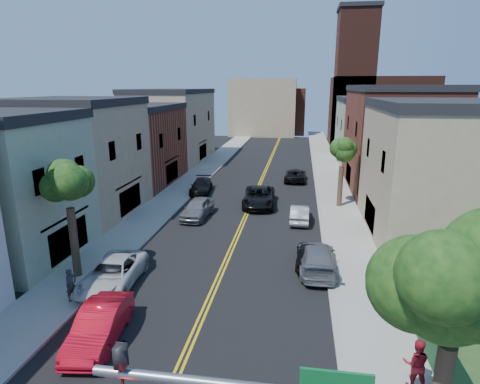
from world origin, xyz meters
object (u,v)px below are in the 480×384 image
at_px(white_pickup, 113,274).
at_px(dark_car_right_far, 295,175).
at_px(pedestrian_left, 71,285).
at_px(red_sedan, 100,325).
at_px(black_car_right, 310,254).
at_px(silver_car_right, 300,213).
at_px(black_car_left, 201,186).
at_px(grey_car_right, 317,258).
at_px(pedestrian_right, 416,364).
at_px(black_suv_lane, 259,197).
at_px(grey_car_left, 197,208).

height_order(white_pickup, dark_car_right_far, white_pickup).
xyz_separation_m(white_pickup, pedestrian_left, (-1.26, -1.87, 0.24)).
bearing_deg(red_sedan, pedestrian_left, 130.24).
height_order(black_car_right, silver_car_right, black_car_right).
distance_m(black_car_left, grey_car_right, 19.39).
bearing_deg(black_car_left, dark_car_right_far, 29.00).
height_order(black_car_left, pedestrian_right, pedestrian_right).
height_order(black_car_left, grey_car_right, grey_car_right).
bearing_deg(dark_car_right_far, black_car_right, 94.96).
bearing_deg(black_car_left, black_suv_lane, -36.07).
height_order(grey_car_right, black_suv_lane, black_suv_lane).
distance_m(grey_car_left, pedestrian_left, 14.08).
distance_m(red_sedan, silver_car_right, 18.69).
distance_m(black_car_right, silver_car_right, 7.96).
relative_size(black_car_left, dark_car_right_far, 0.97).
distance_m(dark_car_right_far, black_suv_lane, 10.66).
relative_size(black_car_left, pedestrian_right, 2.56).
height_order(black_car_left, silver_car_right, black_car_left).
xyz_separation_m(silver_car_right, pedestrian_right, (4.13, -17.69, 0.40)).
height_order(white_pickup, grey_car_right, grey_car_right).
distance_m(red_sedan, black_car_right, 12.54).
bearing_deg(pedestrian_right, grey_car_right, -64.17).
bearing_deg(black_car_left, black_car_right, -61.67).
relative_size(grey_car_left, grey_car_right, 0.89).
xyz_separation_m(grey_car_right, dark_car_right_far, (-1.65, 22.59, -0.08)).
relative_size(white_pickup, black_car_right, 1.32).
bearing_deg(black_suv_lane, grey_car_left, -141.39).
bearing_deg(black_car_left, grey_car_left, -84.47).
height_order(grey_car_right, pedestrian_left, pedestrian_left).
bearing_deg(pedestrian_left, dark_car_right_far, 0.11).
relative_size(red_sedan, white_pickup, 0.86).
xyz_separation_m(black_car_left, silver_car_right, (9.94, -7.40, -0.02)).
height_order(black_car_right, pedestrian_right, pedestrian_right).
height_order(grey_car_left, black_car_left, grey_car_left).
relative_size(grey_car_right, pedestrian_right, 2.82).
xyz_separation_m(red_sedan, white_pickup, (-1.64, 4.55, -0.02)).
height_order(black_car_left, black_suv_lane, black_suv_lane).
height_order(white_pickup, black_car_left, white_pickup).
xyz_separation_m(dark_car_right_far, pedestrian_left, (-10.55, -28.12, 0.29)).
bearing_deg(pedestrian_left, red_sedan, -112.07).
height_order(black_car_left, pedestrian_left, pedestrian_left).
bearing_deg(dark_car_right_far, silver_car_right, 94.11).
bearing_deg(red_sedan, black_car_right, 37.85).
distance_m(grey_car_right, pedestrian_right, 9.64).
bearing_deg(white_pickup, red_sedan, -73.60).
bearing_deg(red_sedan, black_suv_lane, 70.48).
distance_m(grey_car_right, black_suv_lane, 13.25).
height_order(grey_car_left, pedestrian_right, pedestrian_right).
bearing_deg(black_car_left, grey_car_right, -61.75).
distance_m(white_pickup, black_car_left, 19.62).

